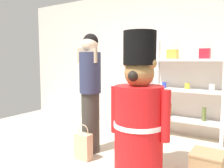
{
  "coord_description": "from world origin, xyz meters",
  "views": [
    {
      "loc": [
        1.56,
        -1.87,
        1.3
      ],
      "look_at": [
        0.03,
        0.54,
        1.0
      ],
      "focal_mm": 36.73,
      "sensor_mm": 36.0,
      "label": 1
    }
  ],
  "objects": [
    {
      "name": "back_wall",
      "position": [
        0.0,
        2.2,
        1.3
      ],
      "size": [
        6.4,
        0.12,
        2.6
      ],
      "primitive_type": "cube",
      "color": "silver",
      "rests_on": "ground_plane"
    },
    {
      "name": "merchandise_shelf",
      "position": [
        0.59,
        1.98,
        0.86
      ],
      "size": [
        1.2,
        0.35,
        1.67
      ],
      "color": "white",
      "rests_on": "ground_plane"
    },
    {
      "name": "display_crate",
      "position": [
        1.14,
        0.75,
        0.14
      ],
      "size": [
        0.34,
        0.34,
        0.28
      ],
      "color": "#9E7A51",
      "rests_on": "ground_plane"
    },
    {
      "name": "person_shopper",
      "position": [
        -0.4,
        0.64,
        0.89
      ],
      "size": [
        0.31,
        0.3,
        1.66
      ],
      "color": "#38332D",
      "rests_on": "ground_plane"
    },
    {
      "name": "teddy_bear_guard",
      "position": [
        0.45,
        0.44,
        0.68
      ],
      "size": [
        0.73,
        0.57,
        1.61
      ],
      "color": "red",
      "rests_on": "ground_plane"
    },
    {
      "name": "shopping_bag",
      "position": [
        -0.31,
        0.38,
        0.18
      ],
      "size": [
        0.22,
        0.12,
        0.47
      ],
      "color": "#C1AD89",
      "rests_on": "ground_plane"
    }
  ]
}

